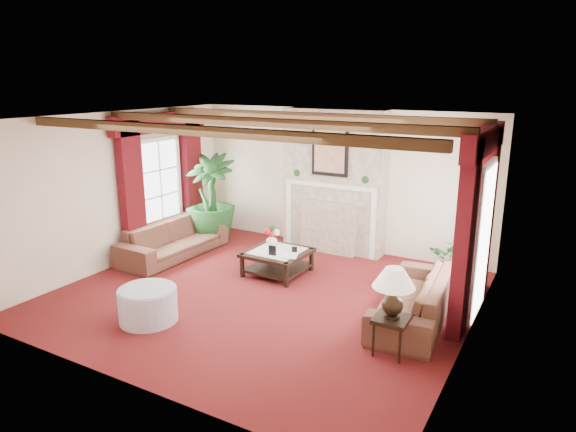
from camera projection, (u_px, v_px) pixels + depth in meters
The scene contains 23 objects.
floor at pixel (264, 295), 7.93m from camera, with size 6.00×6.00×0.00m, color #450C0F.
ceiling at pixel (261, 118), 7.23m from camera, with size 6.00×6.00×0.00m, color white.
back_wall at pixel (339, 179), 9.89m from camera, with size 6.00×0.02×2.70m, color beige.
left_wall at pixel (118, 190), 9.01m from camera, with size 0.02×5.50×2.70m, color beige.
right_wall at pixel (474, 241), 6.16m from camera, with size 0.02×5.50×2.70m, color beige.
ceiling_beams at pixel (261, 122), 7.25m from camera, with size 6.00×3.00×0.12m, color #332110, non-canonical shape.
fireplace at pixel (336, 109), 9.37m from camera, with size 2.00×0.52×2.70m, color tan, non-canonical shape.
french_door_left at pixel (157, 139), 9.63m from camera, with size 0.10×1.10×2.16m, color white, non-canonical shape.
french_door_right at pixel (491, 165), 6.81m from camera, with size 0.10×1.10×2.16m, color white, non-canonical shape.
curtains_left at pixel (160, 117), 9.47m from camera, with size 0.20×2.40×2.55m, color #44090C, non-canonical shape.
curtains_right at pixel (486, 133), 6.75m from camera, with size 0.20×2.40×2.55m, color #44090C, non-canonical shape.
sofa_left at pixel (173, 234), 9.56m from camera, with size 0.71×2.24×0.87m, color black.
sofa_right at pixel (415, 290), 7.05m from camera, with size 0.81×2.22×0.85m, color black.
potted_palm at pixel (211, 218), 10.43m from camera, with size 1.29×1.94×1.00m, color black.
small_plant at pixel (453, 267), 8.23m from camera, with size 0.82×0.89×0.62m, color black.
coffee_table at pixel (277, 262), 8.76m from camera, with size 0.99×0.99×0.40m, color black, non-canonical shape.
side_table at pixel (391, 335), 6.19m from camera, with size 0.41×0.41×0.48m, color black, non-canonical shape.
ottoman at pixel (148, 305), 7.04m from camera, with size 0.80×0.80×0.47m, color #9C98AC.
table_lamp at pixel (393, 292), 6.04m from camera, with size 0.51×0.51×0.64m, color black, non-canonical shape.
flower_vase at pixel (272, 240), 9.00m from camera, with size 0.24×0.25×0.19m, color silver.
book at pixel (283, 247), 8.42m from camera, with size 0.23×0.10×0.32m, color black.
photo_frame_a at pixel (272, 251), 8.45m from camera, with size 0.13×0.02×0.17m, color black, non-canonical shape.
photo_frame_b at pixel (294, 250), 8.58m from camera, with size 0.09×0.02×0.12m, color black, non-canonical shape.
Camera 1 is at (3.93, -6.21, 3.25)m, focal length 32.00 mm.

